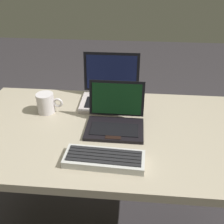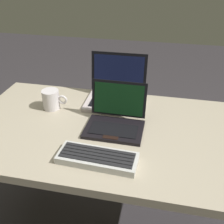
{
  "view_description": "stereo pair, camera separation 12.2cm",
  "coord_description": "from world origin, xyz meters",
  "px_view_note": "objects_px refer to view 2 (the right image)",
  "views": [
    {
      "loc": [
        0.12,
        -1.03,
        1.47
      ],
      "look_at": [
        0.03,
        0.01,
        0.83
      ],
      "focal_mm": 42.58,
      "sensor_mm": 36.0,
      "label": 1
    },
    {
      "loc": [
        0.24,
        -1.02,
        1.47
      ],
      "look_at": [
        0.03,
        0.01,
        0.83
      ],
      "focal_mm": 42.58,
      "sensor_mm": 36.0,
      "label": 2
    }
  ],
  "objects_px": {
    "laptop_rear": "(116,93)",
    "coffee_mug": "(51,99)",
    "laptop_front": "(115,120)",
    "external_keyboard": "(97,158)"
  },
  "relations": [
    {
      "from": "laptop_rear",
      "to": "coffee_mug",
      "type": "distance_m",
      "value": 0.35
    },
    {
      "from": "laptop_front",
      "to": "laptop_rear",
      "type": "relative_size",
      "value": 0.85
    },
    {
      "from": "external_keyboard",
      "to": "coffee_mug",
      "type": "distance_m",
      "value": 0.5
    },
    {
      "from": "laptop_front",
      "to": "external_keyboard",
      "type": "height_order",
      "value": "laptop_front"
    },
    {
      "from": "laptop_front",
      "to": "coffee_mug",
      "type": "distance_m",
      "value": 0.38
    },
    {
      "from": "laptop_rear",
      "to": "external_keyboard",
      "type": "relative_size",
      "value": 0.98
    },
    {
      "from": "laptop_front",
      "to": "external_keyboard",
      "type": "relative_size",
      "value": 0.83
    },
    {
      "from": "laptop_rear",
      "to": "coffee_mug",
      "type": "height_order",
      "value": "laptop_rear"
    },
    {
      "from": "coffee_mug",
      "to": "laptop_front",
      "type": "bearing_deg",
      "value": -16.52
    },
    {
      "from": "laptop_rear",
      "to": "external_keyboard",
      "type": "xyz_separation_m",
      "value": [
        0.02,
        -0.5,
        -0.04
      ]
    }
  ]
}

